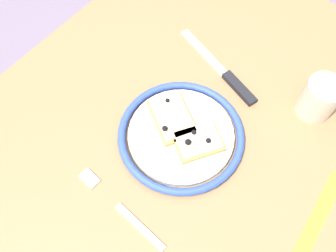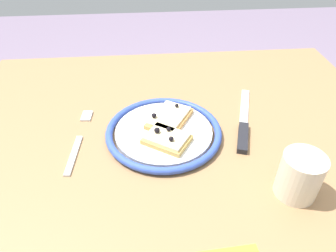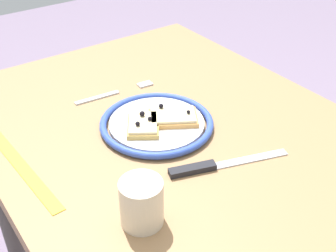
# 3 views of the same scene
# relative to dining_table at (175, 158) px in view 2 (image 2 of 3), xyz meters

# --- Properties ---
(dining_table) EXTENTS (0.98, 0.74, 0.73)m
(dining_table) POSITION_rel_dining_table_xyz_m (0.00, 0.00, 0.00)
(dining_table) COLOR #936D47
(dining_table) RESTS_ON ground_plane
(plate) EXTENTS (0.24, 0.24, 0.02)m
(plate) POSITION_rel_dining_table_xyz_m (-0.03, -0.02, 0.10)
(plate) COLOR white
(plate) RESTS_ON dining_table
(pizza_slice_near) EXTENTS (0.11, 0.12, 0.03)m
(pizza_slice_near) POSITION_rel_dining_table_xyz_m (-0.01, 0.01, 0.11)
(pizza_slice_near) COLOR tan
(pizza_slice_near) RESTS_ON plate
(pizza_slice_far) EXTENTS (0.11, 0.10, 0.03)m
(pizza_slice_far) POSITION_rel_dining_table_xyz_m (-0.02, -0.06, 0.11)
(pizza_slice_far) COLOR tan
(pizza_slice_far) RESTS_ON plate
(knife) EXTENTS (0.09, 0.23, 0.01)m
(knife) POSITION_rel_dining_table_xyz_m (0.14, -0.02, 0.10)
(knife) COLOR silver
(knife) RESTS_ON dining_table
(fork) EXTENTS (0.03, 0.20, 0.00)m
(fork) POSITION_rel_dining_table_xyz_m (-0.20, -0.02, 0.09)
(fork) COLOR silver
(fork) RESTS_ON dining_table
(cup) EXTENTS (0.07, 0.07, 0.08)m
(cup) POSITION_rel_dining_table_xyz_m (0.18, -0.20, 0.13)
(cup) COLOR beige
(cup) RESTS_ON dining_table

